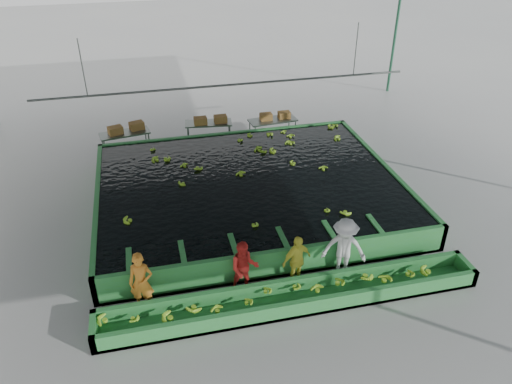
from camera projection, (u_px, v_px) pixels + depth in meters
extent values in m
plane|color=gray|center=(260.00, 227.00, 15.87)|extent=(80.00, 80.00, 0.00)
cube|color=gray|center=(260.00, 73.00, 13.29)|extent=(20.00, 22.00, 0.04)
cube|color=black|center=(249.00, 181.00, 16.68)|extent=(9.70, 7.70, 0.00)
cylinder|color=#59605B|center=(228.00, 85.00, 18.49)|extent=(0.08, 0.08, 14.00)
cylinder|color=#59605B|center=(83.00, 68.00, 16.97)|extent=(0.04, 0.04, 2.00)
cylinder|color=#59605B|center=(356.00, 49.00, 18.97)|extent=(0.04, 0.04, 2.00)
imported|color=orange|center=(141.00, 282.00, 12.36)|extent=(0.69, 0.53, 1.68)
imported|color=red|center=(244.00, 268.00, 12.91)|extent=(0.83, 0.68, 1.58)
imported|color=yellow|center=(297.00, 261.00, 13.21)|extent=(0.97, 0.64, 1.53)
imported|color=silver|center=(344.00, 249.00, 13.39)|extent=(1.36, 1.08, 1.84)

